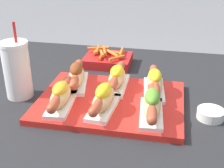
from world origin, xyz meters
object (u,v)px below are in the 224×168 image
(sauce_bowl, at_px, (211,113))
(drink_cup, at_px, (17,70))
(hot_dog_5, at_px, (154,82))
(fries_basket, at_px, (108,60))
(hot_dog_0, at_px, (61,95))
(hot_dog_2, at_px, (152,104))
(hot_dog_4, at_px, (117,78))
(hot_dog_1, at_px, (104,98))
(serving_tray, at_px, (111,102))
(hot_dog_3, at_px, (77,75))

(sauce_bowl, relative_size, drink_cup, 0.31)
(hot_dog_5, distance_m, fries_basket, 0.31)
(hot_dog_0, bearing_deg, hot_dog_2, -0.49)
(hot_dog_4, distance_m, hot_dog_5, 0.12)
(hot_dog_1, height_order, hot_dog_4, hot_dog_1)
(hot_dog_1, height_order, sauce_bowl, hot_dog_1)
(serving_tray, xyz_separation_m, hot_dog_2, (0.13, -0.07, 0.04))
(hot_dog_0, xyz_separation_m, hot_dog_5, (0.25, 0.14, 0.00))
(hot_dog_2, distance_m, drink_cup, 0.42)
(hot_dog_1, relative_size, fries_basket, 1.15)
(hot_dog_3, height_order, drink_cup, drink_cup)
(hot_dog_2, relative_size, fries_basket, 1.15)
(hot_dog_0, height_order, hot_dog_1, hot_dog_1)
(hot_dog_4, height_order, drink_cup, drink_cup)
(hot_dog_5, xyz_separation_m, drink_cup, (-0.41, -0.07, 0.04))
(hot_dog_5, bearing_deg, hot_dog_3, -179.81)
(hot_dog_0, distance_m, hot_dog_1, 0.12)
(sauce_bowl, bearing_deg, hot_dog_2, -163.09)
(drink_cup, bearing_deg, fries_basket, 55.05)
(hot_dog_5, bearing_deg, hot_dog_1, -134.28)
(serving_tray, bearing_deg, hot_dog_0, -152.56)
(hot_dog_2, xyz_separation_m, hot_dog_4, (-0.12, 0.15, -0.00))
(sauce_bowl, bearing_deg, hot_dog_3, 167.61)
(sauce_bowl, height_order, fries_basket, fries_basket)
(drink_cup, bearing_deg, hot_dog_5, 10.02)
(hot_dog_5, height_order, fries_basket, hot_dog_5)
(hot_dog_5, bearing_deg, fries_basket, 129.94)
(hot_dog_0, relative_size, hot_dog_3, 1.01)
(serving_tray, bearing_deg, hot_dog_2, -28.84)
(hot_dog_4, xyz_separation_m, drink_cup, (-0.29, -0.08, 0.04))
(serving_tray, height_order, drink_cup, drink_cup)
(hot_dog_1, xyz_separation_m, hot_dog_4, (0.01, 0.14, -0.00))
(hot_dog_4, height_order, sauce_bowl, hot_dog_4)
(serving_tray, height_order, hot_dog_5, hot_dog_5)
(hot_dog_3, height_order, hot_dog_5, hot_dog_3)
(hot_dog_0, relative_size, hot_dog_4, 1.00)
(sauce_bowl, xyz_separation_m, fries_basket, (-0.36, 0.32, 0.01))
(hot_dog_2, bearing_deg, hot_dog_4, 129.19)
(drink_cup, bearing_deg, hot_dog_1, -11.90)
(serving_tray, xyz_separation_m, hot_dog_0, (-0.13, -0.07, 0.04))
(serving_tray, relative_size, hot_dog_5, 2.11)
(fries_basket, bearing_deg, sauce_bowl, -42.18)
(hot_dog_1, xyz_separation_m, hot_dog_3, (-0.12, 0.13, -0.00))
(hot_dog_3, bearing_deg, drink_cup, -156.30)
(hot_dog_4, height_order, fries_basket, hot_dog_4)
(hot_dog_3, bearing_deg, hot_dog_4, 5.01)
(hot_dog_4, distance_m, fries_basket, 0.24)
(serving_tray, height_order, hot_dog_0, hot_dog_0)
(fries_basket, bearing_deg, hot_dog_4, -70.86)
(hot_dog_5, bearing_deg, serving_tray, -150.12)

